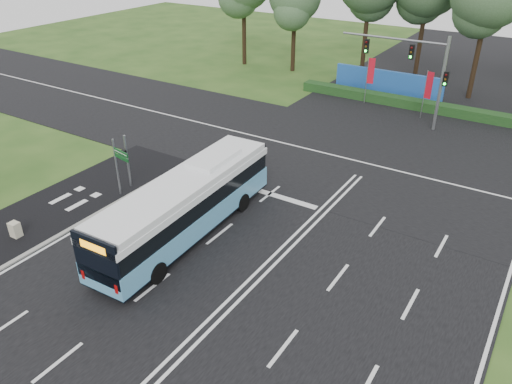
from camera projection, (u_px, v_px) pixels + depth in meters
ground at (275, 255)px, 24.04m from camera, size 120.00×120.00×0.00m
road_main at (275, 255)px, 24.03m from camera, size 20.00×120.00×0.04m
road_cross at (367, 164)px, 32.91m from camera, size 120.00×14.00×0.05m
bike_path at (54, 210)px, 27.68m from camera, size 5.00×18.00×0.06m
kerb_strip at (83, 222)px, 26.54m from camera, size 0.25×18.00×0.12m
city_bus at (186, 205)px, 24.79m from camera, size 2.95×12.07×3.44m
pedestrian_signal at (127, 160)px, 29.26m from camera, size 0.28×0.41×3.32m
street_sign at (119, 162)px, 27.99m from camera, size 1.36×0.34×3.53m
utility_cabinet at (15, 230)px, 25.19m from camera, size 0.52×0.44×0.85m
banner_flag_left at (370, 73)px, 42.40m from camera, size 0.58×0.20×4.05m
banner_flag_mid at (428, 88)px, 39.00m from camera, size 0.58×0.16×3.96m
traffic_light_gantry at (419, 66)px, 36.86m from camera, size 8.41×0.28×7.00m
hedge at (423, 106)px, 41.97m from camera, size 22.00×1.20×0.80m
blue_hoarding at (388, 83)px, 45.36m from camera, size 10.00×0.30×2.20m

